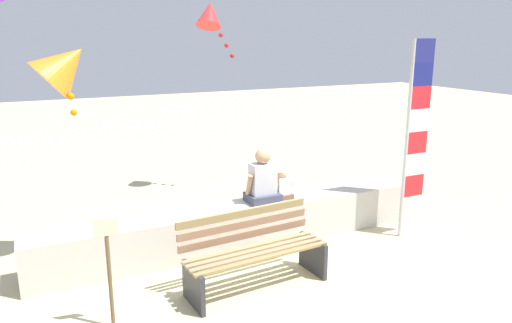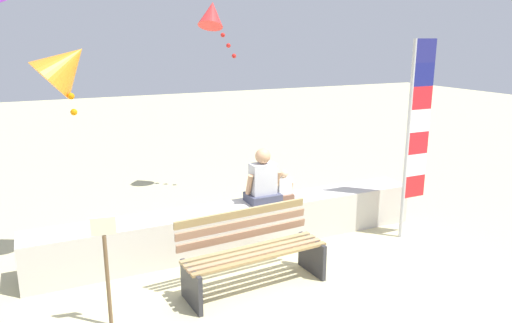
% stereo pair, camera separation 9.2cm
% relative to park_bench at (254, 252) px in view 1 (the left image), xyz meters
% --- Properties ---
extents(ground_plane, '(40.00, 40.00, 0.00)m').
position_rel_park_bench_xyz_m(ground_plane, '(0.29, -0.04, -0.42)').
color(ground_plane, '#C2BB8B').
extents(seawall_ledge, '(5.58, 0.55, 0.60)m').
position_rel_park_bench_xyz_m(seawall_ledge, '(0.29, 1.09, -0.12)').
color(seawall_ledge, beige).
rests_on(seawall_ledge, ground).
extents(park_bench, '(1.75, 0.72, 0.88)m').
position_rel_park_bench_xyz_m(park_bench, '(0.00, 0.00, 0.00)').
color(park_bench, '#967749').
rests_on(park_bench, ground).
extents(person_adult, '(0.50, 0.37, 0.77)m').
position_rel_park_bench_xyz_m(person_adult, '(0.67, 1.10, 0.48)').
color(person_adult, '#3C3F55').
rests_on(person_adult, seawall_ledge).
extents(person_child, '(0.28, 0.21, 0.43)m').
position_rel_park_bench_xyz_m(person_child, '(1.00, 1.10, 0.35)').
color(person_child, brown).
rests_on(person_child, seawall_ledge).
extents(flag_banner, '(0.40, 0.05, 2.84)m').
position_rel_park_bench_xyz_m(flag_banner, '(2.71, 0.38, 1.19)').
color(flag_banner, '#B7B7BC').
rests_on(flag_banner, ground).
extents(kite_red, '(0.71, 0.74, 1.05)m').
position_rel_park_bench_xyz_m(kite_red, '(0.90, 3.65, 2.82)').
color(kite_red, red).
extents(kite_orange, '(0.87, 0.68, 1.00)m').
position_rel_park_bench_xyz_m(kite_orange, '(-1.73, 1.66, 2.11)').
color(kite_orange, orange).
extents(sign_post, '(0.24, 0.06, 1.17)m').
position_rel_park_bench_xyz_m(sign_post, '(-1.66, -0.15, 0.28)').
color(sign_post, brown).
rests_on(sign_post, ground).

